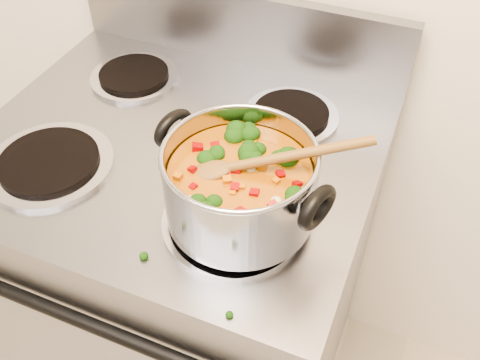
# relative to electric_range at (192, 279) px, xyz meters

# --- Properties ---
(electric_range) EXTENTS (0.75, 0.68, 1.08)m
(electric_range) POSITION_rel_electric_range_xyz_m (0.00, 0.00, 0.00)
(electric_range) COLOR gray
(electric_range) RESTS_ON ground
(stockpot) EXTENTS (0.30, 0.23, 0.14)m
(stockpot) POSITION_rel_electric_range_xyz_m (0.19, -0.14, 0.53)
(stockpot) COLOR #A2A2AA
(stockpot) RESTS_ON electric_range
(wooden_spoon) EXTENTS (0.26, 0.13, 0.09)m
(wooden_spoon) POSITION_rel_electric_range_xyz_m (0.20, -0.13, 0.58)
(wooden_spoon) COLOR brown
(wooden_spoon) RESTS_ON stockpot
(cooktop_crumbs) EXTENTS (0.27, 0.31, 0.01)m
(cooktop_crumbs) POSITION_rel_electric_range_xyz_m (0.21, -0.14, 0.46)
(cooktop_crumbs) COLOR black
(cooktop_crumbs) RESTS_ON electric_range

